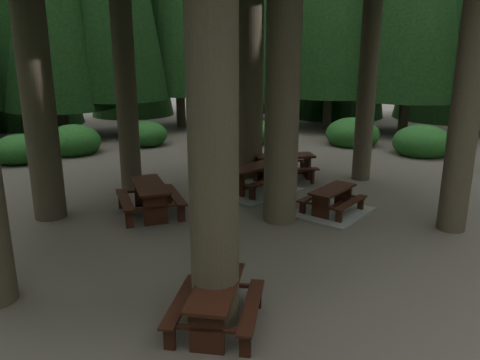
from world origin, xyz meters
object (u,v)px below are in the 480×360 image
picnic_table_a (332,205)px  picnic_table_b (150,194)px  picnic_table_c (254,182)px  picnic_table_d (285,163)px  picnic_table_e (216,299)px

picnic_table_a → picnic_table_b: size_ratio=1.12×
picnic_table_c → picnic_table_d: (1.66, 0.67, 0.27)m
picnic_table_d → picnic_table_b: bearing=-146.1°
picnic_table_b → picnic_table_d: picnic_table_b is taller
picnic_table_a → picnic_table_d: picnic_table_d is taller
picnic_table_b → picnic_table_d: 5.26m
picnic_table_a → picnic_table_e: picnic_table_e is taller
picnic_table_d → picnic_table_e: (-6.16, -6.51, -0.08)m
picnic_table_c → picnic_table_d: size_ratio=1.18×
picnic_table_d → picnic_table_e: picnic_table_d is taller
picnic_table_a → picnic_table_b: (-4.21, 2.40, 0.34)m
picnic_table_c → picnic_table_e: 7.37m
picnic_table_a → picnic_table_e: (-5.21, -3.10, 0.26)m
picnic_table_c → picnic_table_e: size_ratio=1.32×
picnic_table_d → picnic_table_a: bearing=-82.7°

